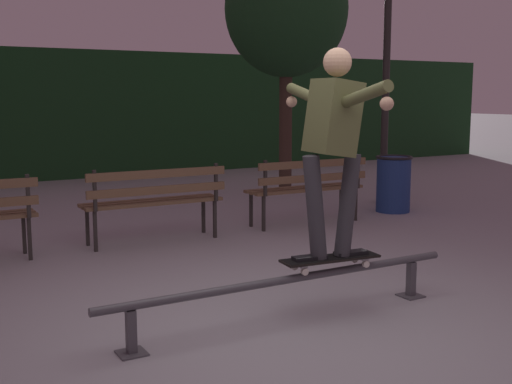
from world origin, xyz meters
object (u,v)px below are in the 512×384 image
skateboard (330,259)px  skateboarder (333,135)px  lamp_post_right (387,39)px  park_bench_right_center (308,183)px  grind_rail (289,285)px  trash_can (393,183)px  park_bench_left_center (155,196)px  tree_far_right (286,10)px

skateboard → skateboarder: 0.94m
skateboarder → lamp_post_right: 5.49m
skateboard → park_bench_right_center: 3.45m
park_bench_right_center → skateboard: bearing=-121.9°
grind_rail → lamp_post_right: (4.20, 3.78, 2.20)m
skateboarder → trash_can: size_ratio=1.95×
park_bench_right_center → trash_can: 1.62m
park_bench_left_center → trash_can: size_ratio=2.01×
park_bench_right_center → tree_far_right: 3.93m
park_bench_right_center → lamp_post_right: size_ratio=0.41×
grind_rail → tree_far_right: (3.57, 5.60, 2.79)m
trash_can → tree_far_right: bearing=95.3°
skateboarder → trash_can: bearing=42.2°
park_bench_right_center → tree_far_right: tree_far_right is taller
trash_can → lamp_post_right: bearing=59.5°
skateboard → skateboarder: bearing=-5.9°
skateboarder → tree_far_right: (3.19, 5.60, 1.71)m
tree_far_right → skateboard: bearing=-119.7°
tree_far_right → park_bench_right_center: bearing=-117.1°
lamp_post_right → grind_rail: bearing=-138.0°
park_bench_right_center → grind_rail: bearing=-126.9°
grind_rail → trash_can: (3.80, 3.10, 0.14)m
park_bench_right_center → lamp_post_right: (2.00, 0.85, 1.94)m
skateboard → lamp_post_right: size_ratio=0.20×
skateboarder → park_bench_left_center: 3.05m
tree_far_right → trash_can: bearing=-84.7°
skateboard → park_bench_left_center: size_ratio=0.50×
trash_can → park_bench_right_center: bearing=-173.6°
skateboard → lamp_post_right: bearing=44.7°
skateboarder → park_bench_left_center: size_ratio=0.97×
park_bench_left_center → lamp_post_right: size_ratio=0.41×
lamp_post_right → trash_can: size_ratio=4.88×
skateboard → tree_far_right: tree_far_right is taller
skateboard → park_bench_right_center: size_ratio=0.50×
lamp_post_right → skateboard: bearing=-135.3°
skateboarder → trash_can: (3.42, 3.10, -0.95)m
grind_rail → tree_far_right: 7.21m
tree_far_right → lamp_post_right: size_ratio=1.09×
grind_rail → park_bench_left_center: (0.11, 2.92, 0.26)m
tree_far_right → lamp_post_right: tree_far_right is taller
skateboard → lamp_post_right: (3.82, 3.78, 2.06)m
grind_rail → skateboard: skateboard is taller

